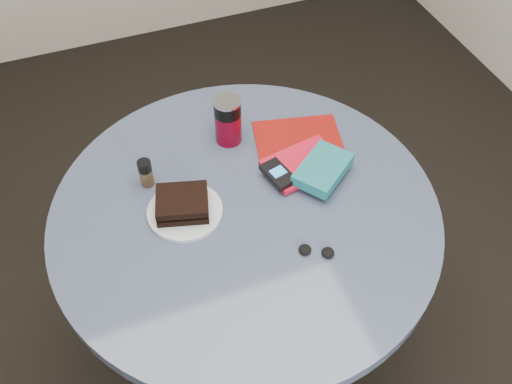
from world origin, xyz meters
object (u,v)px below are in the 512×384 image
object	(u,v)px
table	(246,245)
mp3_player	(278,174)
novel	(323,169)
headphones	(316,251)
pepper_grinder	(146,173)
sandwich	(182,204)
magazine	(298,140)
plate	(185,211)
red_book	(302,164)
soda_can	(228,120)

from	to	relation	value
table	mp3_player	world-z (taller)	mp3_player
table	mp3_player	bearing A→B (deg)	26.06
novel	headphones	size ratio (longest dim) A/B	1.78
pepper_grinder	headphones	world-z (taller)	pepper_grinder
sandwich	magazine	xyz separation A→B (m)	(0.38, 0.14, -0.03)
table	pepper_grinder	xyz separation A→B (m)	(-0.21, 0.17, 0.21)
table	pepper_grinder	distance (m)	0.34
table	plate	distance (m)	0.23
table	magazine	world-z (taller)	magazine
table	magazine	size ratio (longest dim) A/B	4.12
mp3_player	sandwich	bearing A→B (deg)	-177.08
sandwich	novel	distance (m)	0.38
magazine	mp3_player	distance (m)	0.17
plate	table	bearing A→B (deg)	-14.48
plate	sandwich	size ratio (longest dim) A/B	1.26
plate	pepper_grinder	distance (m)	0.15
red_book	novel	xyz separation A→B (m)	(0.03, -0.06, 0.02)
red_book	headphones	world-z (taller)	red_book
pepper_grinder	magazine	size ratio (longest dim) A/B	0.34
plate	red_book	xyz separation A→B (m)	(0.34, 0.04, 0.01)
red_book	headphones	distance (m)	0.28
table	headphones	xyz separation A→B (m)	(0.11, -0.19, 0.17)
plate	mp3_player	xyz separation A→B (m)	(0.26, 0.02, 0.02)
red_book	mp3_player	distance (m)	0.09
pepper_grinder	red_book	xyz separation A→B (m)	(0.41, -0.09, -0.03)
table	red_book	size ratio (longest dim) A/B	5.05
pepper_grinder	plate	bearing A→B (deg)	-63.69
plate	novel	distance (m)	0.38
table	red_book	distance (m)	0.27
soda_can	magazine	bearing A→B (deg)	-21.91
magazine	novel	size ratio (longest dim) A/B	1.50
pepper_grinder	magazine	xyz separation A→B (m)	(0.44, 0.01, -0.04)
pepper_grinder	novel	distance (m)	0.46
pepper_grinder	novel	bearing A→B (deg)	-18.38
sandwich	mp3_player	bearing A→B (deg)	2.92
sandwich	pepper_grinder	xyz separation A→B (m)	(-0.06, 0.13, 0.01)
table	pepper_grinder	size ratio (longest dim) A/B	12.11
table	sandwich	world-z (taller)	sandwich
sandwich	magazine	distance (m)	0.40
headphones	pepper_grinder	bearing A→B (deg)	131.92
table	headphones	world-z (taller)	headphones
table	soda_can	size ratio (longest dim) A/B	7.05
soda_can	headphones	bearing A→B (deg)	-81.30
pepper_grinder	mp3_player	xyz separation A→B (m)	(0.33, -0.11, -0.01)
soda_can	novel	distance (m)	0.30
sandwich	pepper_grinder	bearing A→B (deg)	115.75
plate	sandwich	xyz separation A→B (m)	(-0.00, 0.00, 0.03)
plate	headphones	distance (m)	0.35
magazine	headphones	size ratio (longest dim) A/B	2.68
mp3_player	soda_can	bearing A→B (deg)	109.25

